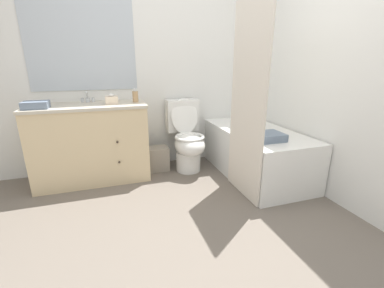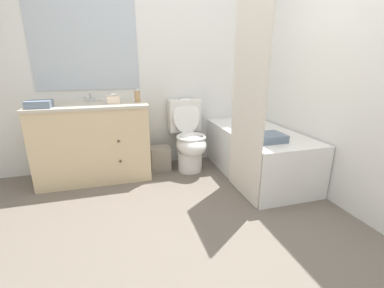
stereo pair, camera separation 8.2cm
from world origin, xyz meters
The scene contains 13 objects.
ground_plane centered at (0.00, 0.00, 0.00)m, with size 14.00×14.00×0.00m, color #6B6056.
wall_back centered at (-0.01, 1.63, 1.25)m, with size 8.00×0.06×2.50m.
wall_right centered at (1.38, 0.80, 1.25)m, with size 0.05×2.61×2.50m.
vanity_cabinet centered at (-0.77, 1.34, 0.42)m, with size 1.17×0.56×0.83m.
sink_faucet centered at (-0.77, 1.52, 0.87)m, with size 0.14×0.12×0.12m.
toilet centered at (0.29, 1.30, 0.39)m, with size 0.38×0.62×0.84m.
bathtub centered at (0.99, 0.91, 0.27)m, with size 0.71×1.39×0.52m.
shower_curtain centered at (0.62, 0.53, 0.94)m, with size 0.01×0.59×1.86m.
wastebasket centered at (-0.05, 1.37, 0.14)m, with size 0.23×0.20×0.28m.
tissue_box centered at (-0.53, 1.31, 0.87)m, with size 0.13×0.14×0.10m.
soap_dispenser centered at (-0.28, 1.35, 0.89)m, with size 0.06×0.06×0.15m.
hand_towel_folded centered at (-1.21, 1.22, 0.86)m, with size 0.22×0.18×0.07m.
bath_towel_folded centered at (0.87, 0.54, 0.56)m, with size 0.29×0.25×0.07m.
Camera 2 is at (-0.48, -1.52, 1.24)m, focal length 24.00 mm.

